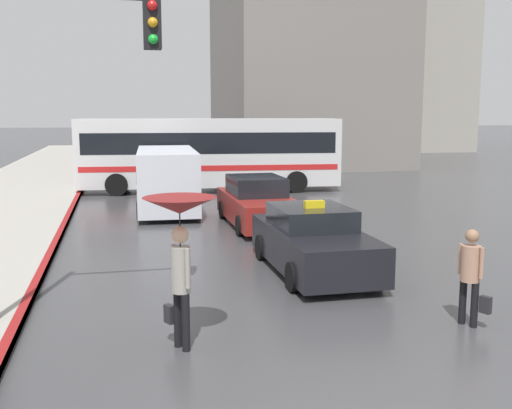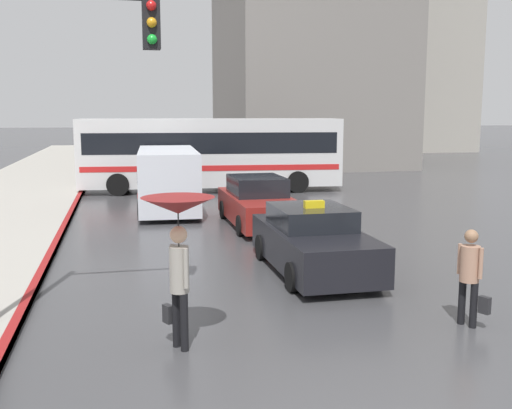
% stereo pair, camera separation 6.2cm
% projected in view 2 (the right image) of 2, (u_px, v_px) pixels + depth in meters
% --- Properties ---
extents(taxi, '(1.91, 4.36, 1.60)m').
position_uv_depth(taxi, '(313.00, 242.00, 13.21)').
color(taxi, black).
rests_on(taxi, ground_plane).
extents(sedan_red, '(1.91, 4.74, 1.52)m').
position_uv_depth(sedan_red, '(258.00, 203.00, 18.70)').
color(sedan_red, maroon).
rests_on(sedan_red, ground_plane).
extents(ambulance_van, '(2.31, 5.86, 2.20)m').
position_uv_depth(ambulance_van, '(168.00, 177.00, 21.47)').
color(ambulance_van, silver).
rests_on(ambulance_van, ground_plane).
extents(city_bus, '(11.73, 3.52, 3.24)m').
position_uv_depth(city_bus, '(211.00, 151.00, 26.95)').
color(city_bus, silver).
rests_on(city_bus, ground_plane).
extents(pedestrian_with_umbrella, '(1.07, 1.07, 2.29)m').
position_uv_depth(pedestrian_with_umbrella, '(178.00, 226.00, 8.67)').
color(pedestrian_with_umbrella, black).
rests_on(pedestrian_with_umbrella, ground_plane).
extents(pedestrian_man, '(0.45, 0.56, 1.62)m').
position_uv_depth(pedestrian_man, '(470.00, 271.00, 9.77)').
color(pedestrian_man, black).
rests_on(pedestrian_man, ground_plane).
extents(traffic_light, '(2.86, 0.38, 5.61)m').
position_uv_depth(traffic_light, '(54.00, 89.00, 9.44)').
color(traffic_light, black).
rests_on(traffic_light, ground_plane).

